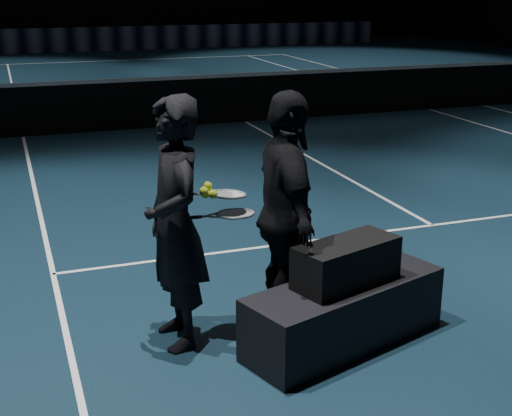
{
  "coord_description": "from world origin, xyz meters",
  "views": [
    {
      "loc": [
        -4.39,
        -12.82,
        2.63
      ],
      "look_at": [
        -2.69,
        -8.07,
        1.0
      ],
      "focal_mm": 50.0,
      "sensor_mm": 36.0,
      "label": 1
    }
  ],
  "objects_px": {
    "player_b": "(287,214)",
    "tennis_balls": "(209,191)",
    "player_bench": "(344,313)",
    "player_a": "(175,224)",
    "racket_bag": "(346,263)",
    "racket_upper": "(227,194)",
    "racket_lower": "(235,214)"
  },
  "relations": [
    {
      "from": "racket_lower",
      "to": "racket_upper",
      "type": "distance_m",
      "value": 0.16
    },
    {
      "from": "racket_lower",
      "to": "tennis_balls",
      "type": "height_order",
      "value": "tennis_balls"
    },
    {
      "from": "player_b",
      "to": "player_bench",
      "type": "bearing_deg",
      "value": -133.73
    },
    {
      "from": "racket_lower",
      "to": "tennis_balls",
      "type": "xyz_separation_m",
      "value": [
        -0.19,
        0.02,
        0.19
      ]
    },
    {
      "from": "player_a",
      "to": "player_b",
      "type": "distance_m",
      "value": 0.85
    },
    {
      "from": "racket_bag",
      "to": "player_b",
      "type": "bearing_deg",
      "value": 111.28
    },
    {
      "from": "player_bench",
      "to": "racket_upper",
      "type": "distance_m",
      "value": 1.25
    },
    {
      "from": "player_bench",
      "to": "tennis_balls",
      "type": "relative_size",
      "value": 13.51
    },
    {
      "from": "racket_bag",
      "to": "racket_upper",
      "type": "relative_size",
      "value": 1.19
    },
    {
      "from": "player_b",
      "to": "tennis_balls",
      "type": "xyz_separation_m",
      "value": [
        -0.59,
        0.05,
        0.23
      ]
    },
    {
      "from": "racket_bag",
      "to": "player_a",
      "type": "height_order",
      "value": "player_a"
    },
    {
      "from": "player_bench",
      "to": "player_a",
      "type": "distance_m",
      "value": 1.43
    },
    {
      "from": "player_b",
      "to": "racket_lower",
      "type": "relative_size",
      "value": 2.76
    },
    {
      "from": "player_a",
      "to": "racket_bag",
      "type": "bearing_deg",
      "value": 65.64
    },
    {
      "from": "player_a",
      "to": "tennis_balls",
      "type": "xyz_separation_m",
      "value": [
        0.25,
        -0.01,
        0.23
      ]
    },
    {
      "from": "player_bench",
      "to": "player_b",
      "type": "xyz_separation_m",
      "value": [
        -0.32,
        0.39,
        0.69
      ]
    },
    {
      "from": "player_b",
      "to": "racket_upper",
      "type": "bearing_deg",
      "value": 87.34
    },
    {
      "from": "player_a",
      "to": "player_b",
      "type": "xyz_separation_m",
      "value": [
        0.85,
        -0.06,
        0.0
      ]
    },
    {
      "from": "racket_bag",
      "to": "tennis_balls",
      "type": "xyz_separation_m",
      "value": [
        -0.91,
        0.43,
        0.51
      ]
    },
    {
      "from": "racket_bag",
      "to": "player_a",
      "type": "distance_m",
      "value": 1.28
    },
    {
      "from": "player_a",
      "to": "tennis_balls",
      "type": "relative_size",
      "value": 15.62
    },
    {
      "from": "player_bench",
      "to": "player_b",
      "type": "relative_size",
      "value": 0.87
    },
    {
      "from": "player_b",
      "to": "tennis_balls",
      "type": "distance_m",
      "value": 0.64
    },
    {
      "from": "player_bench",
      "to": "racket_bag",
      "type": "relative_size",
      "value": 2.0
    },
    {
      "from": "player_bench",
      "to": "racket_upper",
      "type": "relative_size",
      "value": 2.38
    },
    {
      "from": "player_a",
      "to": "player_bench",
      "type": "bearing_deg",
      "value": 65.64
    },
    {
      "from": "player_a",
      "to": "racket_lower",
      "type": "relative_size",
      "value": 2.76
    },
    {
      "from": "racket_bag",
      "to": "player_b",
      "type": "distance_m",
      "value": 0.58
    },
    {
      "from": "player_bench",
      "to": "tennis_balls",
      "type": "xyz_separation_m",
      "value": [
        -0.91,
        0.43,
        0.92
      ]
    },
    {
      "from": "racket_lower",
      "to": "player_a",
      "type": "bearing_deg",
      "value": 180.0
    },
    {
      "from": "player_b",
      "to": "racket_upper",
      "type": "xyz_separation_m",
      "value": [
        -0.45,
        0.07,
        0.18
      ]
    },
    {
      "from": "player_bench",
      "to": "racket_lower",
      "type": "distance_m",
      "value": 1.11
    }
  ]
}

